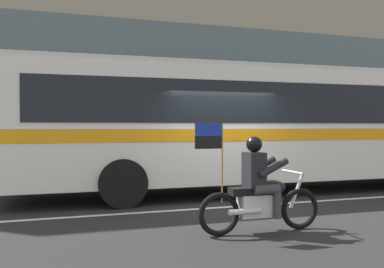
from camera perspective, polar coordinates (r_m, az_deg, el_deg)
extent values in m
plane|color=black|center=(9.98, 4.10, -8.92)|extent=(60.00, 60.00, 0.00)
cube|color=#A39E93|center=(14.76, -3.64, -5.38)|extent=(28.00, 3.80, 0.15)
cube|color=silver|center=(9.44, 5.54, -9.48)|extent=(26.60, 0.14, 0.01)
cube|color=#4C606B|center=(16.79, -5.35, 12.33)|extent=(25.76, 0.10, 1.40)
cube|color=white|center=(11.71, 10.08, 1.05)|extent=(13.28, 2.76, 2.70)
cube|color=black|center=(11.72, 10.09, 3.74)|extent=(12.22, 2.79, 0.96)
cube|color=orange|center=(11.71, 10.08, 0.07)|extent=(13.02, 2.79, 0.28)
cube|color=silver|center=(11.79, 10.10, 7.91)|extent=(13.02, 2.63, 0.16)
cylinder|color=black|center=(9.29, -9.11, -6.43)|extent=(1.04, 0.30, 1.04)
torus|color=black|center=(7.56, 13.98, -9.51)|extent=(0.69, 0.10, 0.69)
torus|color=black|center=(6.91, 3.58, -10.49)|extent=(0.69, 0.10, 0.69)
cube|color=silver|center=(7.17, 8.67, -9.27)|extent=(0.64, 0.29, 0.36)
ellipsoid|color=black|center=(7.24, 10.45, -6.93)|extent=(0.48, 0.28, 0.24)
cube|color=black|center=(7.04, 7.21, -7.47)|extent=(0.56, 0.27, 0.12)
cylinder|color=silver|center=(7.48, 13.60, -7.30)|extent=(0.28, 0.06, 0.58)
cylinder|color=silver|center=(7.40, 13.08, -4.89)|extent=(0.05, 0.64, 0.04)
cylinder|color=silver|center=(6.91, 7.02, -10.08)|extent=(0.55, 0.09, 0.09)
cube|color=black|center=(7.06, 8.17, -4.68)|extent=(0.28, 0.36, 0.56)
sphere|color=black|center=(7.03, 8.18, -1.35)|extent=(0.26, 0.26, 0.26)
cylinder|color=#38383D|center=(7.31, 8.52, -6.84)|extent=(0.42, 0.15, 0.15)
cylinder|color=#38383D|center=(7.43, 9.77, -8.59)|extent=(0.13, 0.13, 0.46)
cylinder|color=#38383D|center=(7.00, 9.86, -7.20)|extent=(0.42, 0.15, 0.15)
cylinder|color=#38383D|center=(7.12, 11.15, -9.02)|extent=(0.13, 0.13, 0.46)
cylinder|color=black|center=(7.34, 9.16, -4.14)|extent=(0.52, 0.11, 0.32)
cylinder|color=black|center=(6.99, 10.67, -4.41)|extent=(0.52, 0.11, 0.32)
cylinder|color=olive|center=(6.82, 3.98, -3.81)|extent=(0.02, 0.02, 1.25)
cube|color=#1933A5|center=(6.71, 2.17, 0.60)|extent=(0.44, 0.02, 0.20)
cube|color=black|center=(6.71, 2.17, -1.11)|extent=(0.44, 0.02, 0.20)
cylinder|color=gold|center=(13.56, -9.68, -4.41)|extent=(0.22, 0.22, 0.58)
sphere|color=gold|center=(13.53, -9.68, -2.89)|extent=(0.20, 0.20, 0.20)
cylinder|color=gold|center=(13.42, -9.58, -4.35)|extent=(0.09, 0.10, 0.09)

